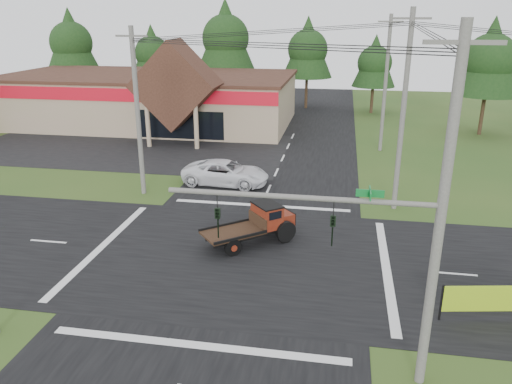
# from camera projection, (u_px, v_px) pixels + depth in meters

# --- Properties ---
(ground) EXTENTS (120.00, 120.00, 0.00)m
(ground) POSITION_uv_depth(u_px,v_px,m) (238.00, 257.00, 24.14)
(ground) COLOR #29491A
(ground) RESTS_ON ground
(road_ns) EXTENTS (12.00, 120.00, 0.02)m
(road_ns) POSITION_uv_depth(u_px,v_px,m) (238.00, 257.00, 24.14)
(road_ns) COLOR black
(road_ns) RESTS_ON ground
(road_ew) EXTENTS (120.00, 12.00, 0.02)m
(road_ew) POSITION_uv_depth(u_px,v_px,m) (238.00, 257.00, 24.14)
(road_ew) COLOR black
(road_ew) RESTS_ON ground
(parking_apron) EXTENTS (28.00, 14.00, 0.02)m
(parking_apron) POSITION_uv_depth(u_px,v_px,m) (127.00, 148.00, 44.04)
(parking_apron) COLOR black
(parking_apron) RESTS_ON ground
(cvs_building) EXTENTS (30.40, 18.20, 9.19)m
(cvs_building) POSITION_uv_depth(u_px,v_px,m) (150.00, 98.00, 53.21)
(cvs_building) COLOR tan
(cvs_building) RESTS_ON ground
(traffic_signal_mast) EXTENTS (8.12, 0.24, 7.00)m
(traffic_signal_mast) POSITION_uv_depth(u_px,v_px,m) (376.00, 252.00, 14.76)
(traffic_signal_mast) COLOR #595651
(traffic_signal_mast) RESTS_ON ground
(utility_pole_nr) EXTENTS (2.00, 0.30, 11.00)m
(utility_pole_nr) POSITION_uv_depth(u_px,v_px,m) (441.00, 218.00, 14.09)
(utility_pole_nr) COLOR #595651
(utility_pole_nr) RESTS_ON ground
(utility_pole_nw) EXTENTS (2.00, 0.30, 10.50)m
(utility_pole_nw) POSITION_uv_depth(u_px,v_px,m) (138.00, 112.00, 31.07)
(utility_pole_nw) COLOR #595651
(utility_pole_nw) RESTS_ON ground
(utility_pole_ne) EXTENTS (2.00, 0.30, 11.50)m
(utility_pole_ne) POSITION_uv_depth(u_px,v_px,m) (403.00, 112.00, 28.32)
(utility_pole_ne) COLOR #595651
(utility_pole_ne) RESTS_ON ground
(utility_pole_n) EXTENTS (2.00, 0.30, 11.20)m
(utility_pole_n) POSITION_uv_depth(u_px,v_px,m) (386.00, 83.00, 41.37)
(utility_pole_n) COLOR #595651
(utility_pole_n) RESTS_ON ground
(tree_row_a) EXTENTS (6.72, 6.72, 12.12)m
(tree_row_a) POSITION_uv_depth(u_px,v_px,m) (71.00, 41.00, 63.45)
(tree_row_a) COLOR #332316
(tree_row_a) RESTS_ON ground
(tree_row_b) EXTENTS (5.60, 5.60, 10.10)m
(tree_row_b) POSITION_uv_depth(u_px,v_px,m) (152.00, 51.00, 64.14)
(tree_row_b) COLOR #332316
(tree_row_b) RESTS_ON ground
(tree_row_c) EXTENTS (7.28, 7.28, 13.13)m
(tree_row_c) POSITION_uv_depth(u_px,v_px,m) (226.00, 36.00, 60.93)
(tree_row_c) COLOR #332316
(tree_row_c) RESTS_ON ground
(tree_row_d) EXTENTS (6.16, 6.16, 11.11)m
(tree_row_d) POSITION_uv_depth(u_px,v_px,m) (308.00, 48.00, 60.69)
(tree_row_d) COLOR #332316
(tree_row_d) RESTS_ON ground
(tree_row_e) EXTENTS (5.04, 5.04, 9.09)m
(tree_row_e) POSITION_uv_depth(u_px,v_px,m) (375.00, 61.00, 57.99)
(tree_row_e) COLOR #332316
(tree_row_e) RESTS_ON ground
(tree_side_ne) EXTENTS (6.16, 6.16, 11.11)m
(tree_side_ne) POSITION_uv_depth(u_px,v_px,m) (491.00, 57.00, 46.64)
(tree_side_ne) COLOR #332316
(tree_side_ne) RESTS_ON ground
(antique_flatbed_truck) EXTENTS (4.93, 4.54, 2.03)m
(antique_flatbed_truck) POSITION_uv_depth(u_px,v_px,m) (250.00, 225.00, 25.24)
(antique_flatbed_truck) COLOR #5D180D
(antique_flatbed_truck) RESTS_ON ground
(roadside_banner) EXTENTS (4.40, 0.94, 1.52)m
(roadside_banner) POSITION_uv_depth(u_px,v_px,m) (498.00, 302.00, 18.93)
(roadside_banner) COLOR #8FB818
(roadside_banner) RESTS_ON ground
(white_pickup) EXTENTS (6.09, 3.16, 1.64)m
(white_pickup) POSITION_uv_depth(u_px,v_px,m) (226.00, 173.00, 34.33)
(white_pickup) COLOR white
(white_pickup) RESTS_ON ground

